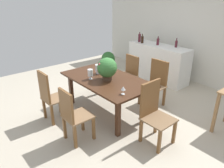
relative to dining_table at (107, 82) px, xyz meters
The scene contains 18 objects.
ground_plane 0.72m from the dining_table, 90.00° to the left, with size 7.04×7.04×0.00m, color #BCB29E.
back_wall 2.97m from the dining_table, 90.00° to the left, with size 6.40×0.10×2.60m, color silver.
dining_table is the anchor object (origin of this frame).
chair_foot_end 1.22m from the dining_table, ahead, with size 0.45×0.46×1.03m.
chair_near_left 1.11m from the dining_table, 111.90° to the right, with size 0.41×0.42×1.01m.
chair_far_right 1.12m from the dining_table, 68.25° to the left, with size 0.48×0.44×0.99m.
chair_near_right 1.12m from the dining_table, 68.00° to the right, with size 0.41×0.43×0.95m.
chair_far_left 1.11m from the dining_table, 111.86° to the left, with size 0.48×0.44×0.91m.
flower_centerpiece 0.33m from the dining_table, 26.47° to the right, with size 0.38×0.38×0.44m.
crystal_vase_left 0.38m from the dining_table, behind, with size 0.12×0.12×0.20m.
crystal_vase_center_near 0.38m from the dining_table, 125.66° to the right, with size 0.10×0.10×0.20m.
wine_glass 0.78m from the dining_table, 17.27° to the right, with size 0.08×0.08×0.14m.
kitchen_counter 2.30m from the dining_table, 102.51° to the left, with size 1.75×0.56×0.97m, color white.
wine_bottle_green 2.47m from the dining_table, 118.24° to the left, with size 0.08×0.08×0.28m.
wine_bottle_tall 2.43m from the dining_table, 92.04° to the left, with size 0.07×0.07×0.24m.
wine_bottle_dark 2.34m from the dining_table, 103.97° to the left, with size 0.07×0.07×0.23m.
wine_bottle_clear 2.35m from the dining_table, 115.39° to the left, with size 0.07×0.07×0.25m.
potted_plant_floor 2.74m from the dining_table, 140.27° to the left, with size 0.43×0.43×0.56m.
Camera 1 is at (3.09, -2.75, 2.32)m, focal length 34.58 mm.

